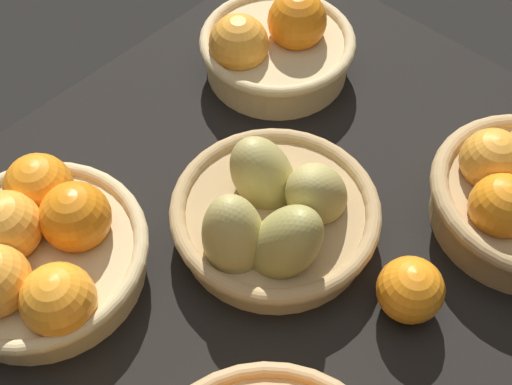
{
  "coord_description": "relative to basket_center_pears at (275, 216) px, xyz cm",
  "views": [
    {
      "loc": [
        32.83,
        27.66,
        68.06
      ],
      "look_at": [
        -0.3,
        -3.21,
        7.0
      ],
      "focal_mm": 47.15,
      "sensor_mm": 36.0,
      "label": 1
    }
  ],
  "objects": [
    {
      "name": "loose_orange_back_gap",
      "position": [
        -2.93,
        16.17,
        -0.44
      ],
      "size": [
        7.07,
        7.07,
        7.07
      ],
      "primitive_type": "sphere",
      "color": "orange",
      "rests_on": "market_tray"
    },
    {
      "name": "market_tray",
      "position": [
        -0.68,
        -0.54,
        -5.47
      ],
      "size": [
        84.0,
        72.0,
        3.0
      ],
      "primitive_type": "cube",
      "color": "black",
      "rests_on": "ground"
    },
    {
      "name": "basket_center_pears",
      "position": [
        0.0,
        0.0,
        0.0
      ],
      "size": [
        23.65,
        23.65,
        13.53
      ],
      "color": "tan",
      "rests_on": "market_tray"
    },
    {
      "name": "basket_near_right",
      "position": [
        20.55,
        -15.2,
        0.39
      ],
      "size": [
        23.7,
        23.7,
        10.9
      ],
      "color": "tan",
      "rests_on": "market_tray"
    },
    {
      "name": "basket_near_left",
      "position": [
        -20.42,
        -18.43,
        0.32
      ],
      "size": [
        20.97,
        20.97,
        11.51
      ],
      "color": "tan",
      "rests_on": "market_tray"
    }
  ]
}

